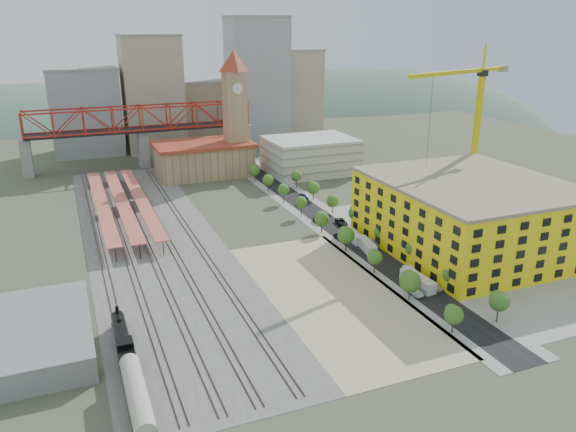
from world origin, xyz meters
name	(u,v)px	position (x,y,z in m)	size (l,w,h in m)	color
ground	(295,244)	(0.00, 0.00, 0.00)	(400.00, 400.00, 0.00)	#474C38
ballast_strip	(152,240)	(-36.00, 17.50, 0.03)	(36.00, 165.00, 0.06)	#605E59
dirt_lot	(332,295)	(-4.00, -31.50, 0.03)	(28.00, 67.00, 0.06)	tan
street_asphalt	(324,220)	(16.00, 15.00, 0.03)	(12.00, 170.00, 0.06)	black
sidewalk_west	(308,222)	(10.50, 15.00, 0.02)	(3.00, 170.00, 0.04)	gray
sidewalk_east	(340,217)	(21.50, 15.00, 0.02)	(3.00, 170.00, 0.04)	gray
construction_pad	(475,246)	(45.00, -20.00, 0.03)	(50.00, 90.00, 0.06)	gray
rail_tracks	(146,240)	(-37.80, 17.50, 0.15)	(26.56, 160.00, 0.18)	#382B23
platform_canopies	(121,201)	(-41.00, 45.00, 3.99)	(16.00, 80.00, 4.12)	#BE6549
station_hall	(204,158)	(-5.00, 82.00, 6.67)	(38.00, 24.00, 13.10)	tan
clock_tower	(235,101)	(8.00, 79.99, 28.70)	(12.00, 12.00, 52.00)	tan
parking_garage	(310,155)	(36.00, 70.00, 7.00)	(34.00, 26.00, 14.00)	silver
truss_bridge	(141,122)	(-25.00, 105.00, 18.86)	(94.00, 9.60, 25.60)	gray
construction_building	(470,215)	(42.00, -20.00, 9.41)	(44.60, 50.60, 18.80)	#FDF315
warehouse	(29,337)	(-66.00, -30.00, 2.50)	(22.00, 32.00, 5.00)	gray
street_trees	(338,230)	(16.00, 5.00, 0.00)	(15.40, 124.40, 8.00)	#37601C
skyline	(197,98)	(7.47, 142.31, 22.81)	(133.00, 46.00, 60.00)	#9EA0A3
distant_hills	(217,214)	(45.28, 260.00, -79.54)	(647.00, 264.00, 227.00)	#4C6B59
locomotive	(123,342)	(-50.00, -37.79, 2.09)	(2.90, 22.37, 5.59)	black
coach	(138,400)	(-50.00, -57.42, 3.11)	(3.21, 18.64, 5.85)	#28321B
tower_crane	(473,111)	(62.05, 6.89, 31.85)	(46.43, 16.80, 51.61)	yellow
site_trailer_a	(418,281)	(16.00, -35.17, 1.40)	(2.69, 10.23, 2.80)	silver
site_trailer_b	(413,278)	(16.00, -33.12, 1.25)	(2.41, 9.15, 2.50)	silver
site_trailer_c	(367,246)	(16.00, -11.66, 1.28)	(2.46, 9.36, 2.56)	silver
site_trailer_d	(353,236)	(16.00, -3.82, 1.27)	(2.45, 9.30, 2.55)	silver
car_0	(413,291)	(13.00, -37.85, 0.70)	(1.66, 4.12, 1.41)	white
car_1	(415,292)	(13.00, -38.39, 0.79)	(1.67, 4.80, 1.58)	#AEADB3
car_2	(340,237)	(13.00, -2.06, 0.69)	(2.28, 4.95, 1.38)	black
car_3	(319,221)	(13.00, 12.41, 0.75)	(2.09, 5.15, 1.49)	navy
car_4	(436,287)	(19.00, -38.00, 0.73)	(1.72, 4.28, 1.46)	silver
car_5	(371,242)	(19.00, -8.84, 0.76)	(1.61, 4.63, 1.53)	#A3A4A9
car_6	(341,222)	(19.00, 8.96, 0.80)	(2.67, 5.78, 1.61)	black
car_7	(304,197)	(19.00, 37.35, 0.74)	(2.06, 5.08, 1.47)	navy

